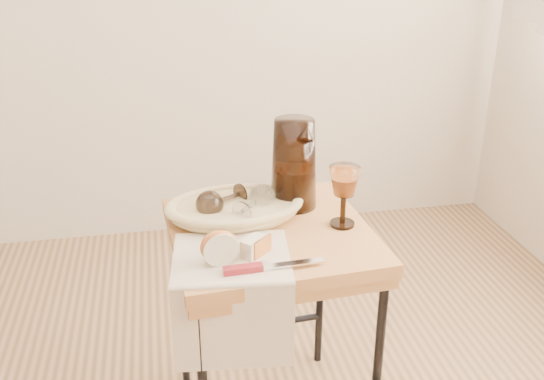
{
  "coord_description": "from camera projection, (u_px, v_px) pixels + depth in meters",
  "views": [
    {
      "loc": [
        0.19,
        -0.91,
        1.4
      ],
      "look_at": [
        0.45,
        0.47,
        0.77
      ],
      "focal_mm": 40.63,
      "sensor_mm": 36.0,
      "label": 1
    }
  ],
  "objects": [
    {
      "name": "goblet_lying_b",
      "position": [
        254.0,
        203.0,
        1.63
      ],
      "size": [
        0.13,
        0.14,
        0.07
      ],
      "primitive_type": null,
      "rotation": [
        0.0,
        0.0,
        0.87
      ],
      "color": "white",
      "rests_on": "bread_basket"
    },
    {
      "name": "pitcher",
      "position": [
        294.0,
        164.0,
        1.69
      ],
      "size": [
        0.26,
        0.3,
        0.29
      ],
      "primitive_type": null,
      "rotation": [
        0.0,
        0.0,
        -0.42
      ],
      "color": "black",
      "rests_on": "side_table"
    },
    {
      "name": "wine_goblet",
      "position": [
        344.0,
        196.0,
        1.59
      ],
      "size": [
        0.1,
        0.1,
        0.17
      ],
      "primitive_type": null,
      "rotation": [
        0.0,
        0.0,
        0.35
      ],
      "color": "white",
      "rests_on": "side_table"
    },
    {
      "name": "apple_wedge",
      "position": [
        254.0,
        246.0,
        1.46
      ],
      "size": [
        0.07,
        0.07,
        0.04
      ],
      "primitive_type": "cube",
      "rotation": [
        0.0,
        0.0,
        0.76
      ],
      "color": "beige",
      "rests_on": "tea_towel"
    },
    {
      "name": "goblet_lying_a",
      "position": [
        223.0,
        200.0,
        1.65
      ],
      "size": [
        0.14,
        0.13,
        0.08
      ],
      "primitive_type": null,
      "rotation": [
        0.0,
        0.0,
        3.69
      ],
      "color": "#433224",
      "rests_on": "bread_basket"
    },
    {
      "name": "table_knife",
      "position": [
        270.0,
        265.0,
        1.41
      ],
      "size": [
        0.23,
        0.04,
        0.02
      ],
      "primitive_type": null,
      "rotation": [
        0.0,
        0.0,
        0.06
      ],
      "color": "silver",
      "rests_on": "tea_towel"
    },
    {
      "name": "side_table",
      "position": [
        271.0,
        331.0,
        1.74
      ],
      "size": [
        0.55,
        0.55,
        0.65
      ],
      "primitive_type": null,
      "rotation": [
        0.0,
        0.0,
        0.07
      ],
      "color": "brown",
      "rests_on": "floor"
    },
    {
      "name": "bread_basket",
      "position": [
        235.0,
        210.0,
        1.65
      ],
      "size": [
        0.34,
        0.25,
        0.05
      ],
      "primitive_type": null,
      "rotation": [
        0.0,
        0.0,
        0.06
      ],
      "color": "#AD844D",
      "rests_on": "side_table"
    },
    {
      "name": "apple_half",
      "position": [
        219.0,
        246.0,
        1.42
      ],
      "size": [
        0.09,
        0.06,
        0.08
      ],
      "primitive_type": "ellipsoid",
      "rotation": [
        0.0,
        0.0,
        0.15
      ],
      "color": "red",
      "rests_on": "tea_towel"
    },
    {
      "name": "tea_towel",
      "position": [
        231.0,
        257.0,
        1.46
      ],
      "size": [
        0.3,
        0.28,
        0.01
      ],
      "primitive_type": "cube",
      "rotation": [
        0.0,
        0.0,
        -0.11
      ],
      "color": "#FDE1BF",
      "rests_on": "side_table"
    }
  ]
}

